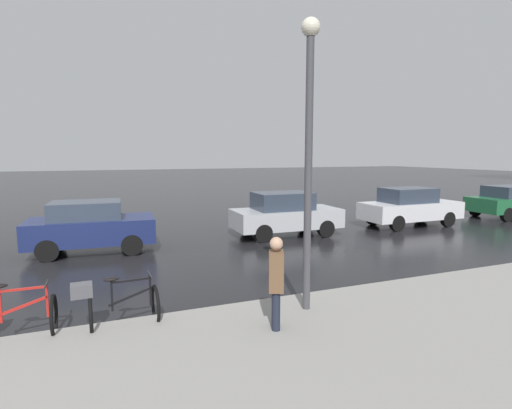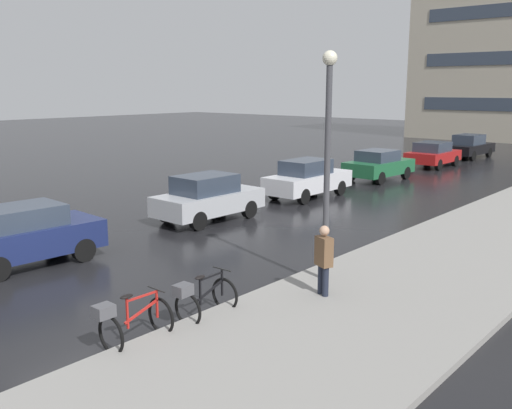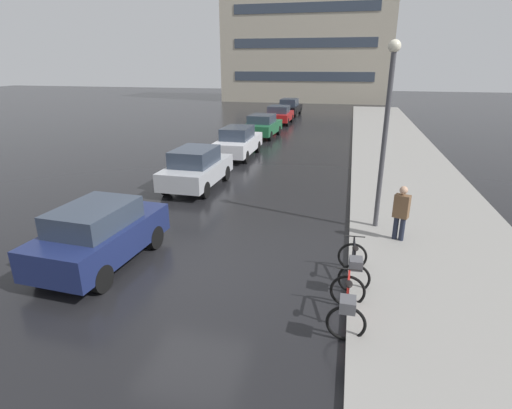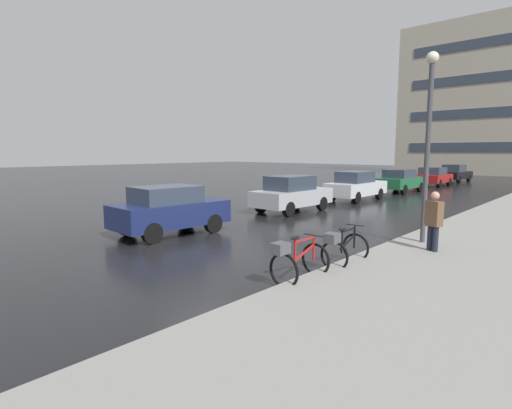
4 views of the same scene
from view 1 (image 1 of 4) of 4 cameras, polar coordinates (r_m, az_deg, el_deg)
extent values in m
plane|color=black|center=(11.21, -24.31, -9.25)|extent=(140.00, 140.00, 0.00)
torus|color=black|center=(7.71, -26.91, -14.01)|extent=(0.74, 0.07, 0.74)
cube|color=red|center=(7.74, -32.71, -12.04)|extent=(0.04, 0.04, 0.58)
cube|color=red|center=(7.63, -27.67, -12.12)|extent=(0.04, 0.04, 0.54)
cube|color=red|center=(7.60, -30.32, -10.38)|extent=(0.04, 0.67, 0.04)
cube|color=red|center=(7.70, -30.39, -12.43)|extent=(0.04, 0.76, 0.27)
cylinder|color=black|center=(7.54, -27.80, -10.04)|extent=(0.50, 0.03, 0.03)
torus|color=black|center=(7.64, -14.16, -13.70)|extent=(0.72, 0.09, 0.72)
torus|color=black|center=(7.56, -22.55, -14.29)|extent=(0.72, 0.09, 0.72)
cube|color=black|center=(7.48, -19.89, -12.20)|extent=(0.04, 0.04, 0.54)
cube|color=black|center=(7.54, -14.85, -11.77)|extent=(0.04, 0.04, 0.56)
cube|color=black|center=(7.43, -17.43, -10.29)|extent=(0.06, 0.65, 0.04)
cube|color=black|center=(7.52, -17.55, -12.43)|extent=(0.06, 0.74, 0.27)
ellipsoid|color=black|center=(7.38, -19.99, -10.00)|extent=(0.15, 0.27, 0.07)
cylinder|color=black|center=(7.45, -14.93, -9.60)|extent=(0.50, 0.05, 0.03)
cube|color=#4C4C51|center=(7.41, -23.66, -11.16)|extent=(0.29, 0.35, 0.22)
cube|color=navy|center=(13.46, -22.36, -3.42)|extent=(1.98, 3.83, 0.75)
cube|color=#2D3847|center=(13.38, -23.13, -0.73)|extent=(1.57, 2.13, 0.54)
cylinder|color=black|center=(14.27, -17.44, -4.16)|extent=(0.26, 0.65, 0.64)
cylinder|color=black|center=(12.73, -17.29, -5.52)|extent=(0.26, 0.65, 0.64)
cylinder|color=black|center=(14.43, -26.69, -4.48)|extent=(0.26, 0.65, 0.64)
cylinder|color=black|center=(12.91, -27.67, -5.85)|extent=(0.26, 0.65, 0.64)
cube|color=#B2B5BA|center=(15.02, 4.34, -1.95)|extent=(1.86, 4.04, 0.69)
cube|color=#2D3847|center=(14.86, 3.81, 0.53)|extent=(1.50, 2.10, 0.63)
cylinder|color=black|center=(16.32, 7.12, -2.47)|extent=(0.23, 0.64, 0.64)
cylinder|color=black|center=(14.96, 9.93, -3.42)|extent=(0.23, 0.64, 0.64)
cylinder|color=black|center=(15.33, -1.14, -3.05)|extent=(0.23, 0.64, 0.64)
cylinder|color=black|center=(13.88, 1.05, -4.14)|extent=(0.23, 0.64, 0.64)
cube|color=silver|center=(18.23, 21.19, -0.77)|extent=(1.72, 4.33, 0.70)
cube|color=#2D3847|center=(18.03, 20.88, 1.26)|extent=(1.40, 2.12, 0.61)
cylinder|color=black|center=(19.73, 22.54, -1.29)|extent=(0.22, 0.64, 0.64)
cylinder|color=black|center=(18.69, 25.72, -1.90)|extent=(0.22, 0.64, 0.64)
cylinder|color=black|center=(17.98, 16.38, -1.81)|extent=(0.22, 0.64, 0.64)
cylinder|color=black|center=(16.84, 19.50, -2.54)|extent=(0.22, 0.64, 0.64)
cube|color=#1E6038|center=(22.87, 32.55, 0.08)|extent=(2.10, 4.04, 0.67)
cube|color=#2D3847|center=(22.70, 32.41, 1.58)|extent=(1.65, 1.99, 0.54)
cylinder|color=black|center=(24.39, 32.75, -0.36)|extent=(0.25, 0.65, 0.64)
cylinder|color=black|center=(22.53, 28.87, -0.64)|extent=(0.25, 0.65, 0.64)
cylinder|color=black|center=(21.44, 32.21, -1.22)|extent=(0.25, 0.65, 0.64)
cylinder|color=#1E2333|center=(7.05, 2.83, -14.92)|extent=(0.14, 0.14, 0.81)
cylinder|color=#1E2333|center=(6.88, 2.87, -15.49)|extent=(0.14, 0.14, 0.81)
cube|color=brown|center=(6.72, 2.89, -9.46)|extent=(0.46, 0.38, 0.65)
sphere|color=tan|center=(6.60, 2.92, -5.60)|extent=(0.22, 0.22, 0.22)
cylinder|color=#424247|center=(7.36, 7.46, 3.29)|extent=(0.14, 0.14, 5.12)
sphere|color=#F2EACC|center=(7.67, 7.82, 23.81)|extent=(0.34, 0.34, 0.34)
camera|label=2|loc=(7.49, -119.26, 8.48)|focal=40.00mm
camera|label=3|loc=(11.20, -71.01, 11.63)|focal=28.00mm
camera|label=4|loc=(8.37, -94.40, -2.88)|focal=28.00mm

